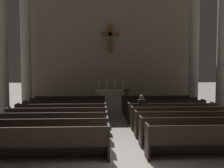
{
  "coord_description": "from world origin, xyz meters",
  "views": [
    {
      "loc": [
        -0.74,
        -6.37,
        2.41
      ],
      "look_at": [
        0.0,
        9.0,
        1.52
      ],
      "focal_mm": 38.54,
      "sensor_mm": 36.0,
      "label": 1
    }
  ],
  "objects_px": {
    "pew_right_row_2": "(201,131)",
    "candlestick_inner_right": "(115,87)",
    "pew_left_row_2": "(45,133)",
    "pew_left_row_5": "(62,114)",
    "pew_left_row_4": "(57,119)",
    "candlestick_inner_left": "(107,87)",
    "column_right_second": "(224,45)",
    "altar": "(111,97)",
    "candlestick_outer_left": "(99,87)",
    "pew_right_row_4": "(179,118)",
    "pew_left_row_6": "(65,110)",
    "column_right_third": "(194,51)",
    "pew_right_row_8": "(155,103)",
    "lone_worshipper": "(141,108)",
    "pew_right_row_7": "(160,106)",
    "pew_left_row_3": "(52,125)",
    "pew_left_row_7": "(68,107)",
    "pew_right_row_6": "(165,109)",
    "pew_right_row_1": "(217,141)",
    "pew_right_row_5": "(172,113)",
    "pew_left_row_1": "(36,143)",
    "column_left_third": "(26,51)",
    "lectern": "(127,99)",
    "pew_left_row_8": "(71,104)",
    "column_left_second": "(1,44)",
    "pew_right_row_3": "(189,123)"
  },
  "relations": [
    {
      "from": "pew_right_row_5",
      "to": "candlestick_outer_left",
      "type": "distance_m",
      "value": 6.99
    },
    {
      "from": "pew_left_row_1",
      "to": "candlestick_inner_right",
      "type": "height_order",
      "value": "candlestick_inner_right"
    },
    {
      "from": "column_left_second",
      "to": "pew_left_row_3",
      "type": "bearing_deg",
      "value": -50.44
    },
    {
      "from": "pew_left_row_3",
      "to": "altar",
      "type": "bearing_deg",
      "value": 73.41
    },
    {
      "from": "pew_right_row_1",
      "to": "altar",
      "type": "distance_m",
      "value": 10.63
    },
    {
      "from": "altar",
      "to": "lectern",
      "type": "relative_size",
      "value": 1.91
    },
    {
      "from": "pew_left_row_4",
      "to": "pew_left_row_5",
      "type": "bearing_deg",
      "value": 90.0
    },
    {
      "from": "pew_left_row_8",
      "to": "column_left_third",
      "type": "relative_size",
      "value": 0.51
    },
    {
      "from": "pew_left_row_6",
      "to": "column_right_third",
      "type": "bearing_deg",
      "value": 30.59
    },
    {
      "from": "pew_right_row_4",
      "to": "altar",
      "type": "bearing_deg",
      "value": 108.87
    },
    {
      "from": "pew_left_row_6",
      "to": "pew_left_row_7",
      "type": "xyz_separation_m",
      "value": [
        0.0,
        1.06,
        0.0
      ]
    },
    {
      "from": "pew_right_row_5",
      "to": "candlestick_outer_left",
      "type": "xyz_separation_m",
      "value": [
        -3.3,
        6.12,
        0.75
      ]
    },
    {
      "from": "pew_left_row_1",
      "to": "pew_left_row_6",
      "type": "relative_size",
      "value": 1.0
    },
    {
      "from": "pew_right_row_4",
      "to": "pew_left_row_3",
      "type": "bearing_deg",
      "value": -167.84
    },
    {
      "from": "pew_right_row_4",
      "to": "pew_left_row_6",
      "type": "bearing_deg",
      "value": 156.68
    },
    {
      "from": "pew_left_row_7",
      "to": "pew_right_row_6",
      "type": "xyz_separation_m",
      "value": [
        4.9,
        -1.06,
        0.0
      ]
    },
    {
      "from": "column_left_third",
      "to": "pew_right_row_5",
      "type": "bearing_deg",
      "value": -35.76
    },
    {
      "from": "pew_right_row_4",
      "to": "lectern",
      "type": "bearing_deg",
      "value": 104.06
    },
    {
      "from": "lectern",
      "to": "column_right_third",
      "type": "bearing_deg",
      "value": 11.61
    },
    {
      "from": "pew_left_row_5",
      "to": "pew_left_row_4",
      "type": "bearing_deg",
      "value": -90.0
    },
    {
      "from": "pew_right_row_2",
      "to": "column_right_second",
      "type": "relative_size",
      "value": 0.51
    },
    {
      "from": "pew_right_row_5",
      "to": "candlestick_inner_right",
      "type": "height_order",
      "value": "candlestick_inner_right"
    },
    {
      "from": "pew_right_row_6",
      "to": "pew_left_row_1",
      "type": "bearing_deg",
      "value": -132.86
    },
    {
      "from": "pew_left_row_2",
      "to": "pew_left_row_7",
      "type": "relative_size",
      "value": 1.0
    },
    {
      "from": "pew_right_row_1",
      "to": "pew_right_row_5",
      "type": "xyz_separation_m",
      "value": [
        0.0,
        4.23,
        0.0
      ]
    },
    {
      "from": "pew_left_row_6",
      "to": "column_left_second",
      "type": "distance_m",
      "value": 4.69
    },
    {
      "from": "pew_left_row_6",
      "to": "pew_right_row_7",
      "type": "xyz_separation_m",
      "value": [
        4.9,
        1.06,
        0.0
      ]
    },
    {
      "from": "pew_left_row_2",
      "to": "column_right_third",
      "type": "relative_size",
      "value": 0.51
    },
    {
      "from": "pew_left_row_6",
      "to": "pew_left_row_8",
      "type": "distance_m",
      "value": 2.11
    },
    {
      "from": "candlestick_inner_left",
      "to": "column_right_second",
      "type": "bearing_deg",
      "value": -35.15
    },
    {
      "from": "candlestick_inner_right",
      "to": "pew_right_row_5",
      "type": "bearing_deg",
      "value": -70.62
    },
    {
      "from": "pew_left_row_7",
      "to": "altar",
      "type": "xyz_separation_m",
      "value": [
        2.45,
        4.0,
        0.06
      ]
    },
    {
      "from": "pew_left_row_6",
      "to": "column_right_third",
      "type": "height_order",
      "value": "column_right_third"
    },
    {
      "from": "column_left_second",
      "to": "candlestick_inner_left",
      "type": "xyz_separation_m",
      "value": [
        5.44,
        4.25,
        -2.49
      ]
    },
    {
      "from": "pew_left_row_4",
      "to": "pew_left_row_8",
      "type": "xyz_separation_m",
      "value": [
        0.0,
        4.23,
        0.0
      ]
    },
    {
      "from": "pew_right_row_5",
      "to": "pew_right_row_8",
      "type": "distance_m",
      "value": 3.17
    },
    {
      "from": "pew_left_row_3",
      "to": "pew_right_row_7",
      "type": "bearing_deg",
      "value": 40.76
    },
    {
      "from": "pew_right_row_7",
      "to": "candlestick_inner_right",
      "type": "bearing_deg",
      "value": 118.26
    },
    {
      "from": "pew_right_row_2",
      "to": "candlestick_inner_right",
      "type": "relative_size",
      "value": 5.69
    },
    {
      "from": "altar",
      "to": "candlestick_outer_left",
      "type": "relative_size",
      "value": 3.2
    },
    {
      "from": "pew_right_row_7",
      "to": "pew_right_row_8",
      "type": "height_order",
      "value": "same"
    },
    {
      "from": "pew_right_row_5",
      "to": "candlestick_outer_left",
      "type": "height_order",
      "value": "candlestick_outer_left"
    },
    {
      "from": "pew_left_row_8",
      "to": "lone_worshipper",
      "type": "distance_m",
      "value": 4.73
    },
    {
      "from": "column_left_third",
      "to": "pew_right_row_3",
      "type": "bearing_deg",
      "value": -44.37
    },
    {
      "from": "candlestick_inner_right",
      "to": "lone_worshipper",
      "type": "xyz_separation_m",
      "value": [
        0.78,
        -6.08,
        -0.54
      ]
    },
    {
      "from": "pew_right_row_8",
      "to": "pew_right_row_3",
      "type": "bearing_deg",
      "value": -90.0
    },
    {
      "from": "pew_left_row_2",
      "to": "pew_right_row_2",
      "type": "distance_m",
      "value": 4.9
    },
    {
      "from": "pew_left_row_8",
      "to": "pew_right_row_1",
      "type": "distance_m",
      "value": 8.87
    },
    {
      "from": "pew_left_row_5",
      "to": "altar",
      "type": "distance_m",
      "value": 6.59
    },
    {
      "from": "column_right_third",
      "to": "pew_right_row_8",
      "type": "bearing_deg",
      "value": -140.3
    }
  ]
}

